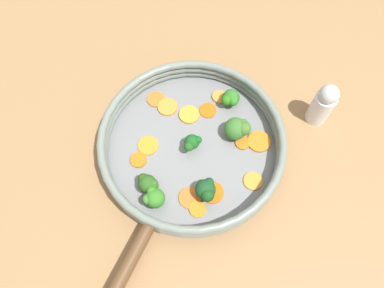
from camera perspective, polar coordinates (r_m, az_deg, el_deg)
ground_plane at (r=0.75m, az=0.00°, el=-1.00°), size 4.00×4.00×0.00m
skillet at (r=0.74m, az=0.00°, el=-0.75°), size 0.34×0.34×0.02m
skillet_rim_wall at (r=0.72m, az=0.00°, el=0.27°), size 0.36×0.36×0.05m
skillet_handle at (r=0.67m, az=-10.86°, el=-19.60°), size 0.13×0.19×0.03m
skillet_rivet_left at (r=0.70m, az=-8.99°, el=-9.73°), size 0.01×0.01×0.01m
skillet_rivet_right at (r=0.68m, az=-2.68°, el=-12.84°), size 0.01×0.01×0.01m
carrot_slice_0 at (r=0.74m, az=-6.71°, el=-0.24°), size 0.06×0.06×0.00m
carrot_slice_1 at (r=0.78m, az=-3.76°, el=5.66°), size 0.06×0.06×0.01m
carrot_slice_2 at (r=0.69m, az=0.85°, el=-9.91°), size 0.04×0.04×0.00m
carrot_slice_3 at (r=0.75m, az=10.15°, el=0.42°), size 0.05×0.05×0.01m
carrot_slice_4 at (r=0.74m, az=7.78°, el=-0.13°), size 0.03×0.03×0.01m
carrot_slice_5 at (r=0.73m, az=-8.15°, el=-2.42°), size 0.04×0.04×0.01m
carrot_slice_6 at (r=0.70m, az=3.11°, el=-7.38°), size 0.06×0.06×0.01m
carrot_slice_7 at (r=0.70m, az=-0.29°, el=-8.19°), size 0.06×0.06×0.00m
carrot_slice_8 at (r=0.72m, az=9.27°, el=-5.58°), size 0.05×0.05×0.00m
carrot_slice_9 at (r=0.79m, az=4.21°, el=7.19°), size 0.04×0.04×0.01m
carrot_slice_10 at (r=0.79m, az=-5.49°, el=6.79°), size 0.05×0.05×0.00m
carrot_slice_11 at (r=0.77m, az=-0.30°, el=4.49°), size 0.05×0.05×0.01m
carrot_slice_12 at (r=0.77m, az=2.45°, el=5.14°), size 0.05×0.05×0.00m
broccoli_floret_0 at (r=0.73m, az=6.94°, el=2.36°), size 0.05×0.04×0.05m
broccoli_floret_1 at (r=0.68m, az=-5.83°, el=-8.15°), size 0.04×0.04×0.05m
broccoli_floret_2 at (r=0.69m, az=-6.70°, el=-6.00°), size 0.04×0.04×0.04m
broccoli_floret_3 at (r=0.71m, az=0.01°, el=-0.06°), size 0.04×0.03×0.04m
broccoli_floret_4 at (r=0.68m, az=2.15°, el=-7.04°), size 0.04×0.04×0.05m
broccoli_floret_5 at (r=0.77m, az=5.90°, el=6.90°), size 0.04×0.04×0.04m
salt_shaker at (r=0.78m, az=19.34°, el=5.75°), size 0.04×0.04×0.11m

